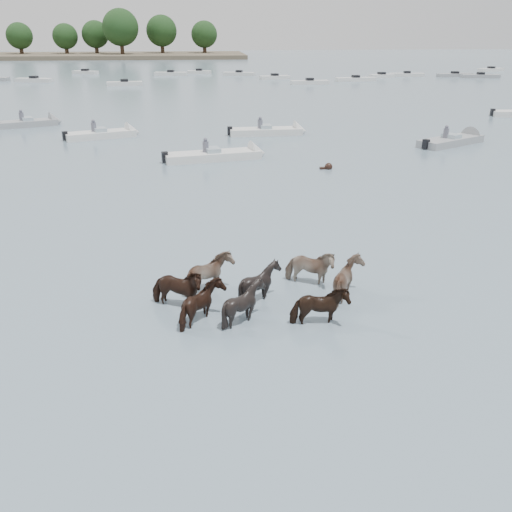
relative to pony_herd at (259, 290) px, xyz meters
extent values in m
plane|color=slate|center=(1.74, 0.12, -0.46)|extent=(400.00, 400.00, 0.00)
imported|color=black|center=(-2.30, 0.10, 0.02)|extent=(1.78, 1.24, 1.38)
imported|color=gray|center=(-1.36, 1.02, 0.01)|extent=(1.63, 1.72, 1.35)
imported|color=black|center=(0.07, 0.32, 0.00)|extent=(1.38, 1.28, 1.34)
imported|color=gray|center=(1.69, 1.25, 0.00)|extent=(1.75, 1.26, 1.34)
imported|color=black|center=(-1.58, -0.90, -0.02)|extent=(1.34, 1.49, 1.31)
imported|color=black|center=(-0.50, -0.94, 0.00)|extent=(1.29, 1.17, 1.34)
imported|color=black|center=(1.46, -1.32, -0.03)|extent=(1.55, 0.77, 1.28)
imported|color=#806C57|center=(2.67, 0.17, 0.01)|extent=(1.19, 1.38, 1.37)
sphere|color=black|center=(5.67, 16.26, -0.34)|extent=(0.44, 0.44, 0.44)
cube|color=black|center=(5.42, 16.26, -0.44)|extent=(0.50, 0.22, 0.18)
cube|color=silver|center=(-8.48, 27.40, -0.26)|extent=(5.11, 3.28, 0.55)
cone|color=silver|center=(-6.22, 28.29, -0.26)|extent=(1.43, 1.82, 1.60)
cube|color=#99ADB7|center=(-8.48, 27.40, 0.09)|extent=(1.16, 1.34, 0.35)
cube|color=black|center=(-10.74, 26.50, -0.11)|extent=(0.45, 0.45, 0.60)
cylinder|color=#595966|center=(-8.88, 27.40, 0.29)|extent=(0.36, 0.36, 0.70)
sphere|color=#595966|center=(-8.88, 27.40, 0.74)|extent=(0.24, 0.24, 0.24)
cube|color=silver|center=(-0.70, 19.31, -0.26)|extent=(5.92, 2.76, 0.55)
cone|color=silver|center=(2.10, 19.90, -0.26)|extent=(1.21, 1.75, 1.60)
cube|color=#99ADB7|center=(-0.70, 19.31, 0.09)|extent=(1.02, 1.26, 0.35)
cube|color=black|center=(-3.49, 18.71, -0.11)|extent=(0.42, 0.42, 0.60)
cylinder|color=#595966|center=(-1.10, 19.31, 0.29)|extent=(0.36, 0.36, 0.70)
sphere|color=#595966|center=(-1.10, 19.31, 0.74)|extent=(0.24, 0.24, 0.24)
cube|color=silver|center=(3.45, 27.51, -0.26)|extent=(5.34, 1.81, 0.55)
cone|color=silver|center=(6.09, 27.62, -0.26)|extent=(0.96, 1.63, 1.60)
cube|color=#99ADB7|center=(3.45, 27.51, 0.09)|extent=(0.84, 1.15, 0.35)
cube|color=black|center=(0.82, 27.41, -0.11)|extent=(0.36, 0.36, 0.60)
cylinder|color=#595966|center=(3.05, 27.51, 0.29)|extent=(0.36, 0.36, 0.70)
sphere|color=#595966|center=(3.05, 27.51, 0.74)|extent=(0.24, 0.24, 0.24)
cube|color=gray|center=(15.43, 22.38, -0.26)|extent=(5.38, 4.09, 0.55)
cone|color=gray|center=(17.71, 23.74, -0.26)|extent=(1.59, 1.84, 1.60)
cube|color=#99ADB7|center=(15.43, 22.38, 0.09)|extent=(1.26, 1.37, 0.35)
cube|color=black|center=(13.15, 21.02, -0.11)|extent=(0.48, 0.48, 0.60)
cylinder|color=#595966|center=(15.03, 22.38, 0.29)|extent=(0.36, 0.36, 0.70)
sphere|color=#595966|center=(15.03, 22.38, 0.74)|extent=(0.24, 0.24, 0.24)
cube|color=black|center=(24.77, 34.90, -0.11)|extent=(0.39, 0.39, 0.60)
cube|color=gray|center=(-15.06, 33.30, -0.26)|extent=(4.70, 3.29, 0.55)
cone|color=gray|center=(-13.03, 34.21, -0.26)|extent=(1.48, 1.83, 1.60)
cube|color=#99ADB7|center=(-15.06, 33.30, 0.09)|extent=(1.19, 1.35, 0.35)
cylinder|color=#595966|center=(-15.46, 33.30, 0.29)|extent=(0.36, 0.36, 0.70)
sphere|color=#595966|center=(-15.46, 33.30, 0.74)|extent=(0.24, 0.24, 0.24)
cube|color=silver|center=(-25.04, 75.03, -0.24)|extent=(5.64, 2.96, 0.60)
cube|color=black|center=(-25.04, 75.03, 0.14)|extent=(1.24, 1.24, 0.50)
cube|color=silver|center=(-20.30, 90.08, -0.24)|extent=(4.65, 3.14, 0.60)
cube|color=black|center=(-20.30, 90.08, 0.14)|extent=(1.32, 1.32, 0.50)
cube|color=silver|center=(-11.23, 67.94, -0.24)|extent=(4.86, 1.86, 0.60)
cube|color=black|center=(-11.23, 67.94, 0.14)|extent=(1.07, 1.07, 0.50)
cube|color=silver|center=(-5.59, 85.55, -0.24)|extent=(5.59, 2.58, 0.60)
cube|color=black|center=(-5.59, 85.55, 0.14)|extent=(1.18, 1.18, 0.50)
cube|color=silver|center=(-0.83, 88.60, -0.24)|extent=(4.21, 2.06, 0.60)
cube|color=black|center=(-0.83, 88.60, 0.14)|extent=(1.13, 1.13, 0.50)
cube|color=silver|center=(5.73, 84.03, -0.24)|extent=(5.49, 3.05, 0.60)
cube|color=black|center=(5.73, 84.03, 0.14)|extent=(1.26, 1.26, 0.50)
cube|color=silver|center=(10.64, 76.14, -0.24)|extent=(4.75, 2.38, 0.60)
cube|color=black|center=(10.64, 76.14, 0.14)|extent=(1.18, 1.18, 0.50)
cube|color=silver|center=(14.39, 67.19, -0.24)|extent=(5.38, 1.77, 0.60)
cube|color=black|center=(14.39, 67.19, 0.14)|extent=(1.05, 1.05, 0.50)
cube|color=silver|center=(22.16, 71.52, -0.24)|extent=(6.11, 2.21, 0.60)
cube|color=black|center=(22.16, 71.52, 0.14)|extent=(1.11, 1.11, 0.50)
cube|color=silver|center=(27.93, 77.28, -0.24)|extent=(4.26, 2.55, 0.60)
cube|color=black|center=(27.93, 77.28, 0.14)|extent=(1.24, 1.24, 0.50)
cube|color=silver|center=(32.76, 79.15, -0.24)|extent=(5.57, 2.31, 0.60)
cube|color=black|center=(32.76, 79.15, 0.14)|extent=(1.14, 1.14, 0.50)
cube|color=gray|center=(40.28, 77.81, -0.24)|extent=(5.78, 1.92, 0.60)
cube|color=black|center=(40.28, 77.81, 0.14)|extent=(1.07, 1.07, 0.50)
cube|color=gray|center=(43.43, 75.35, -0.24)|extent=(5.98, 2.09, 0.60)
cube|color=black|center=(43.43, 75.35, 0.14)|extent=(1.10, 1.10, 0.50)
cube|color=silver|center=(52.24, 89.24, -0.24)|extent=(5.39, 3.11, 0.60)
cube|color=black|center=(52.24, 89.24, 0.14)|extent=(1.27, 1.27, 0.50)
cylinder|color=#382619|center=(-47.19, 151.05, 1.05)|extent=(1.00, 1.00, 3.02)
sphere|color=black|center=(-47.19, 151.05, 5.00)|extent=(6.72, 6.72, 6.72)
cylinder|color=#382619|center=(-35.55, 151.41, 1.01)|extent=(1.00, 1.00, 2.95)
sphere|color=black|center=(-35.55, 151.41, 4.86)|extent=(6.55, 6.55, 6.55)
cylinder|color=#382619|center=(-27.90, 153.00, 1.14)|extent=(1.00, 1.00, 3.21)
sphere|color=black|center=(-27.90, 153.00, 5.33)|extent=(7.12, 7.12, 7.12)
cylinder|color=#382619|center=(-20.32, 146.40, 1.62)|extent=(1.00, 1.00, 4.17)
sphere|color=black|center=(-20.32, 146.40, 7.07)|extent=(9.26, 9.26, 9.26)
cylinder|color=#382619|center=(-10.17, 152.80, 1.38)|extent=(1.00, 1.00, 3.69)
sphere|color=black|center=(-10.17, 152.80, 6.20)|extent=(8.20, 8.20, 8.20)
cylinder|color=#382619|center=(1.36, 152.86, 1.13)|extent=(1.00, 1.00, 3.19)
sphere|color=black|center=(1.36, 152.86, 5.29)|extent=(7.08, 7.08, 7.08)
camera|label=1|loc=(-1.56, -14.39, 6.85)|focal=39.79mm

